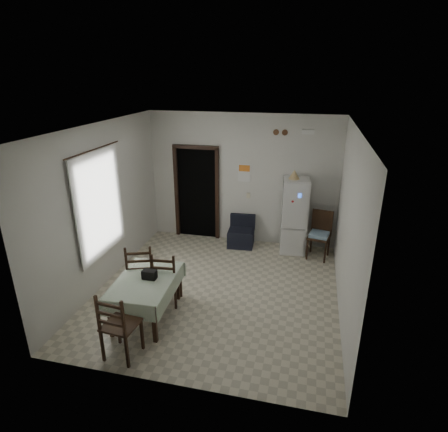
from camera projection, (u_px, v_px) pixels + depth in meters
ground at (218, 290)px, 6.77m from camera, size 4.50×4.50×0.00m
ceiling at (217, 127)px, 5.72m from camera, size 4.20×4.50×0.02m
wall_back at (242, 180)px, 8.28m from camera, size 4.20×0.02×2.90m
wall_front at (168, 285)px, 4.20m from camera, size 4.20×0.02×2.90m
wall_left at (104, 206)px, 6.69m from camera, size 0.02×4.50×2.90m
wall_right at (348, 227)px, 5.79m from camera, size 0.02×4.50×2.90m
doorway at (200, 191)px, 8.83m from camera, size 1.06×0.52×2.22m
window_recess at (94, 204)px, 6.48m from camera, size 0.10×1.20×1.60m
curtain at (100, 204)px, 6.46m from camera, size 0.02×1.45×1.85m
curtain_rod at (94, 150)px, 6.11m from camera, size 0.02×1.60×0.02m
calendar at (244, 173)px, 8.20m from camera, size 0.28×0.02×0.40m
calendar_image at (244, 168)px, 8.16m from camera, size 0.24×0.01×0.14m
light_switch at (248, 196)px, 8.37m from camera, size 0.08×0.02×0.12m
vent_left at (276, 132)px, 7.73m from camera, size 0.12×0.03×0.12m
vent_right at (285, 132)px, 7.70m from camera, size 0.12×0.03×0.12m
emergency_light at (308, 132)px, 7.56m from camera, size 0.25×0.07×0.09m
fridge at (294, 216)px, 7.96m from camera, size 0.58×0.58×1.64m
tan_cone at (294, 174)px, 7.62m from camera, size 0.23×0.23×0.19m
navy_seat at (241, 232)px, 8.38m from camera, size 0.60×0.58×0.68m
corner_chair at (319, 236)px, 7.78m from camera, size 0.51×0.51×1.00m
dining_table at (146, 298)px, 5.93m from camera, size 0.93×1.35×0.68m
black_bag at (149, 274)px, 5.80m from camera, size 0.22×0.14×0.14m
dining_chair_far_left at (141, 271)px, 6.35m from camera, size 0.58×0.58×1.07m
dining_chair_far_right at (167, 277)px, 6.25m from camera, size 0.45×0.45×0.97m
dining_chair_near_head at (121, 324)px, 5.04m from camera, size 0.49×0.49×1.04m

